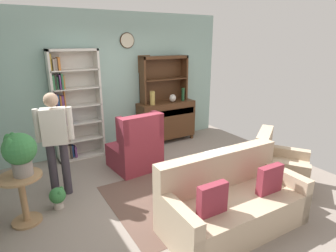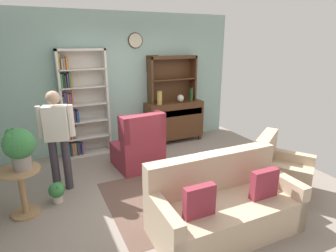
% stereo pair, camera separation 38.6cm
% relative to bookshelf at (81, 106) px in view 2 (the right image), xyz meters
% --- Properties ---
extents(ground_plane, '(5.40, 4.60, 0.02)m').
position_rel_bookshelf_xyz_m(ground_plane, '(0.96, -1.94, -1.02)').
color(ground_plane, gray).
extents(wall_back, '(5.00, 0.09, 2.80)m').
position_rel_bookshelf_xyz_m(wall_back, '(0.96, 0.19, 0.40)').
color(wall_back, '#93B7AD').
rests_on(wall_back, ground_plane).
extents(area_rug, '(2.42, 1.74, 0.01)m').
position_rel_bookshelf_xyz_m(area_rug, '(1.16, -2.24, -1.00)').
color(area_rug, brown).
rests_on(area_rug, ground_plane).
extents(bookshelf, '(0.90, 0.30, 2.10)m').
position_rel_bookshelf_xyz_m(bookshelf, '(0.00, 0.00, 0.00)').
color(bookshelf, silver).
rests_on(bookshelf, ground_plane).
extents(sideboard, '(1.30, 0.45, 0.92)m').
position_rel_bookshelf_xyz_m(sideboard, '(2.01, -0.08, -0.50)').
color(sideboard, '#4C2D19').
rests_on(sideboard, ground_plane).
extents(sideboard_hutch, '(1.10, 0.26, 1.00)m').
position_rel_bookshelf_xyz_m(sideboard_hutch, '(2.01, 0.02, 0.55)').
color(sideboard_hutch, '#4C2D19').
rests_on(sideboard_hutch, sideboard).
extents(vase_tall, '(0.11, 0.11, 0.29)m').
position_rel_bookshelf_xyz_m(vase_tall, '(1.62, -0.16, 0.06)').
color(vase_tall, tan).
rests_on(vase_tall, sideboard).
extents(vase_round, '(0.15, 0.15, 0.17)m').
position_rel_bookshelf_xyz_m(vase_round, '(2.14, -0.15, -0.00)').
color(vase_round, beige).
rests_on(vase_round, sideboard).
extents(bottle_wine, '(0.07, 0.07, 0.30)m').
position_rel_bookshelf_xyz_m(bottle_wine, '(2.40, -0.17, 0.06)').
color(bottle_wine, '#194223').
rests_on(bottle_wine, sideboard).
extents(couch_floral, '(1.82, 0.88, 0.90)m').
position_rel_bookshelf_xyz_m(couch_floral, '(1.13, -3.15, -0.70)').
color(couch_floral, '#C6AD8E').
rests_on(couch_floral, ground_plane).
extents(armchair_floral, '(1.06, 1.07, 0.88)m').
position_rel_bookshelf_xyz_m(armchair_floral, '(2.48, -2.80, -0.72)').
color(armchair_floral, '#C6AD8E').
rests_on(armchair_floral, ground_plane).
extents(wingback_chair, '(0.84, 0.86, 1.05)m').
position_rel_bookshelf_xyz_m(wingback_chair, '(0.80, -1.08, -0.62)').
color(wingback_chair, maroon).
rests_on(wingback_chair, ground_plane).
extents(plant_stand, '(0.52, 0.52, 0.66)m').
position_rel_bookshelf_xyz_m(plant_stand, '(-1.08, -1.76, -0.60)').
color(plant_stand, '#A87F56').
rests_on(plant_stand, ground_plane).
extents(potted_plant_large, '(0.39, 0.39, 0.54)m').
position_rel_bookshelf_xyz_m(potted_plant_large, '(-1.04, -1.76, -0.03)').
color(potted_plant_large, gray).
rests_on(potted_plant_large, plant_stand).
extents(potted_plant_small, '(0.22, 0.22, 0.31)m').
position_rel_bookshelf_xyz_m(potted_plant_small, '(-0.66, -1.65, -0.83)').
color(potted_plant_small, beige).
rests_on(potted_plant_small, ground_plane).
extents(person_reading, '(0.52, 0.28, 1.56)m').
position_rel_bookshelf_xyz_m(person_reading, '(-0.55, -1.28, -0.10)').
color(person_reading, '#38333D').
rests_on(person_reading, ground_plane).
extents(coffee_table, '(0.80, 0.50, 0.42)m').
position_rel_bookshelf_xyz_m(coffee_table, '(1.11, -2.35, -0.65)').
color(coffee_table, '#4C2D19').
rests_on(coffee_table, ground_plane).
extents(book_stack, '(0.19, 0.11, 0.04)m').
position_rel_bookshelf_xyz_m(book_stack, '(1.01, -2.28, -0.57)').
color(book_stack, '#3F3833').
rests_on(book_stack, coffee_table).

